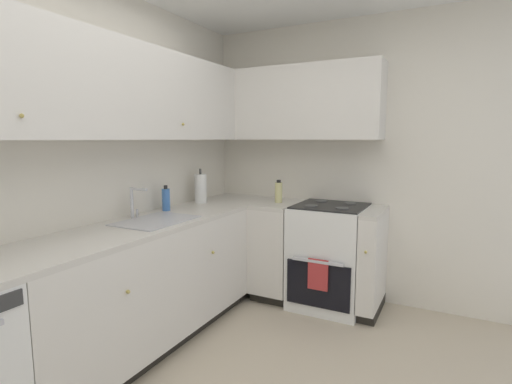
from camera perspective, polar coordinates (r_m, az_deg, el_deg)
The scene contains 14 objects.
wall_back at distance 2.76m, azimuth -28.12°, elevation 2.37°, with size 4.18×0.05×2.56m, color silver.
wall_right at distance 3.70m, azimuth 15.94°, elevation 4.13°, with size 0.05×3.13×2.56m, color silver.
lower_cabinets_back at distance 2.98m, azimuth -16.28°, elevation -13.32°, with size 2.00×0.62×0.87m.
countertop_back at distance 2.85m, azimuth -16.62°, elevation -4.87°, with size 3.21×0.60×0.04m, color beige.
lower_cabinets_right at distance 3.67m, azimuth 7.04°, elevation -9.03°, with size 0.62×1.13×0.87m.
countertop_right at distance 3.56m, azimuth 7.14°, elevation -2.11°, with size 0.60×1.13×0.03m.
oven_range at distance 3.61m, azimuth 10.72°, elevation -9.06°, with size 0.68×0.62×1.06m.
upper_cabinets_back at distance 2.79m, azimuth -21.86°, elevation 13.89°, with size 2.89×0.34×0.66m.
upper_cabinets_right at distance 3.73m, azimuth 5.12°, elevation 12.73°, with size 0.32×1.67×0.66m.
sink at distance 2.93m, azimuth -14.38°, elevation -4.91°, with size 0.56×0.40×0.10m.
faucet at distance 3.04m, azimuth -17.39°, elevation -1.13°, with size 0.07×0.16×0.23m.
soap_bottle at distance 3.31m, azimuth -13.03°, elevation -1.06°, with size 0.07×0.07×0.21m.
paper_towel_roll at distance 3.65m, azimuth -8.11°, elevation 0.53°, with size 0.11×0.11×0.33m.
oil_bottle at distance 3.64m, azimuth 3.33°, elevation -0.01°, with size 0.07×0.07×0.21m.
Camera 1 is at (-1.56, -0.73, 1.50)m, focal length 27.34 mm.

